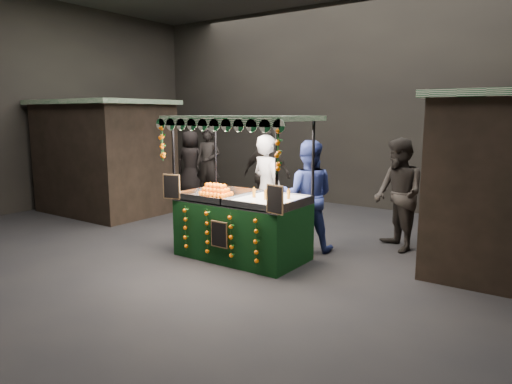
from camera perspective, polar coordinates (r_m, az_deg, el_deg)
The scene contains 11 objects.
ground at distance 7.85m, azimuth -3.83°, elevation -7.38°, with size 12.00×12.00×0.00m, color black.
market_hall at distance 7.59m, azimuth -4.13°, elevation 17.86°, with size 12.10×10.10×5.05m.
neighbour_stall_left at distance 11.44m, azimuth -18.11°, elevation 4.20°, with size 3.00×2.20×2.60m.
juice_stall at distance 7.36m, azimuth -1.80°, elevation -2.86°, with size 2.33×1.37×2.26m.
vendor_grey at distance 8.24m, azimuth 1.41°, elevation 0.35°, with size 0.82×0.67×1.93m.
vendor_blue at distance 7.81m, azimuth 6.36°, elevation -0.48°, with size 1.11×1.01×1.86m.
shopper_0 at distance 12.50m, azimuth -5.92°, elevation 3.45°, with size 0.80×0.62×1.93m.
shopper_1 at distance 8.13m, azimuth 17.12°, elevation -0.31°, with size 1.16×1.16×1.90m.
shopper_2 at distance 10.18m, azimuth 1.32°, elevation 2.16°, with size 1.17×0.56×1.94m.
shopper_3 at distance 10.65m, azimuth 25.96°, elevation 1.25°, with size 1.37×1.12×1.85m.
shopper_4 at distance 13.57m, azimuth -8.05°, elevation 3.66°, with size 1.00×0.76×1.82m.
Camera 1 is at (4.73, -5.83, 2.28)m, focal length 32.49 mm.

